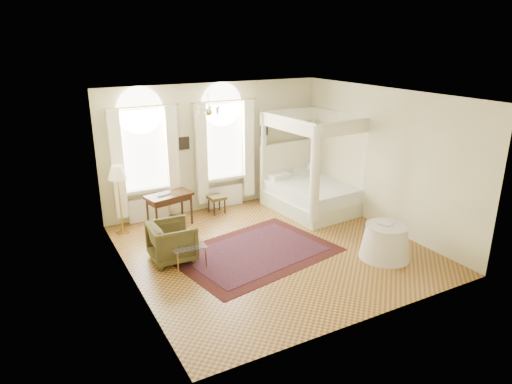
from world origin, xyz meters
TOP-DOWN VIEW (x-y plane):
  - ground at (0.00, 0.00)m, footprint 6.00×6.00m
  - room_walls at (0.00, 0.00)m, footprint 6.00×6.00m
  - window_left at (-1.90, 2.87)m, footprint 1.62×0.27m
  - window_right at (0.20, 2.87)m, footprint 1.62×0.27m
  - chandelier at (-0.90, 1.20)m, footprint 0.51×0.45m
  - wall_pictures at (0.09, 2.97)m, footprint 2.54×0.03m
  - canopy_bed at (2.16, 1.59)m, footprint 2.10×2.50m
  - nightstand at (2.70, 2.40)m, footprint 0.52×0.50m
  - nightstand_lamp at (2.70, 2.46)m, footprint 0.27×0.27m
  - writing_desk at (-1.54, 2.29)m, footprint 1.18×0.78m
  - laptop at (-1.68, 2.35)m, footprint 0.42×0.33m
  - stool at (-0.20, 2.54)m, footprint 0.43×0.43m
  - armchair at (-2.07, 0.54)m, footprint 0.92×0.90m
  - coffee_table at (-1.89, 0.09)m, footprint 0.67×0.47m
  - floor_lamp at (-2.67, 2.42)m, footprint 0.42×0.42m
  - oriental_rug at (-0.44, 0.02)m, footprint 3.69×2.95m
  - side_table at (1.85, -1.46)m, footprint 1.05×1.05m
  - book at (1.77, -1.43)m, footprint 0.31×0.34m

SIDE VIEW (x-z plane):
  - ground at x=0.00m, z-range 0.00..0.00m
  - oriental_rug at x=-0.44m, z-range 0.00..0.01m
  - nightstand at x=2.70m, z-range 0.00..0.58m
  - side_table at x=1.85m, z-range -0.01..0.71m
  - stool at x=-0.20m, z-range 0.16..0.63m
  - armchair at x=-2.07m, z-range 0.00..0.81m
  - coffee_table at x=-1.89m, z-range 0.18..0.64m
  - canopy_bed at x=2.16m, z-range -0.69..1.85m
  - writing_desk at x=-1.54m, z-range 0.29..1.10m
  - book at x=1.77m, z-range 0.72..0.75m
  - laptop at x=-1.68m, z-range 0.81..0.84m
  - nightstand_lamp at x=2.70m, z-range 0.65..1.04m
  - floor_lamp at x=-2.67m, z-range 0.58..2.21m
  - window_left at x=-1.90m, z-range -0.16..3.13m
  - window_right at x=0.20m, z-range -0.16..3.13m
  - wall_pictures at x=0.09m, z-range 1.70..2.09m
  - room_walls at x=0.00m, z-range -1.02..4.98m
  - chandelier at x=-0.90m, z-range 2.66..3.16m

